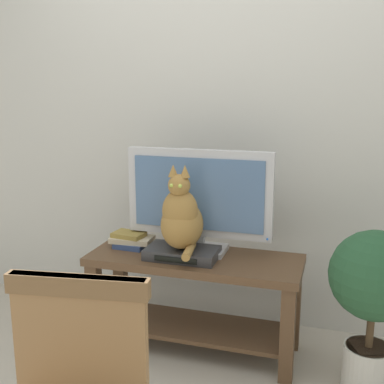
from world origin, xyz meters
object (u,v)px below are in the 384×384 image
cat (181,218)px  book_stack (131,240)px  tv_stand (195,286)px  tv (199,198)px  potted_plant (374,290)px  media_box (182,253)px

cat → book_stack: 0.41m
tv_stand → cat: cat is taller
tv → book_stack: tv is taller
cat → book_stack: size_ratio=1.90×
tv_stand → tv: (0.00, 0.08, 0.49)m
tv_stand → tv: 0.50m
tv → cat: (-0.06, -0.14, -0.08)m
cat → book_stack: cat is taller
tv_stand → potted_plant: size_ratio=1.43×
media_box → potted_plant: (0.98, -0.09, -0.05)m
media_box → cat: bearing=-85.6°
cat → media_box: bearing=94.4°
cat → potted_plant: cat is taller
media_box → cat: size_ratio=0.84×
media_box → book_stack: size_ratio=1.59×
tv_stand → media_box: (-0.06, -0.05, 0.21)m
tv_stand → tv: bearing=90.0°
tv → cat: size_ratio=1.77×
book_stack → tv: bearing=5.5°
tv → book_stack: 0.48m
tv → media_box: (-0.06, -0.13, -0.28)m
media_box → cat: cat is taller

